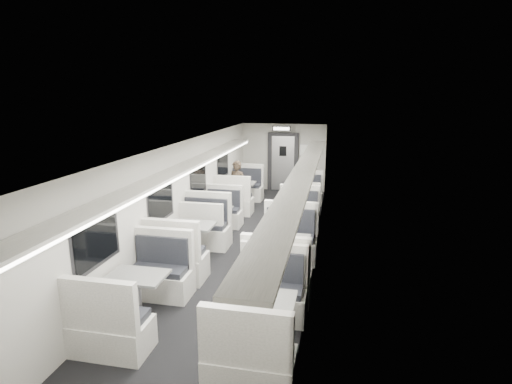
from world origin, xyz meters
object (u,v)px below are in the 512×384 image
at_px(booth_left_d, 138,297).
at_px(booth_right_b, 296,225).
at_px(booth_left_b, 215,221).
at_px(exit_sign, 282,128).
at_px(vestibule_door, 283,162).
at_px(booth_right_c, 284,258).
at_px(passenger, 237,187).
at_px(booth_right_a, 305,199).
at_px(booth_left_a, 240,194).
at_px(booth_right_d, 262,322).
at_px(booth_left_c, 192,242).

xyz_separation_m(booth_left_d, booth_right_b, (2.00, 4.01, -0.01)).
bearing_deg(booth_left_b, exit_sign, 77.58).
relative_size(booth_left_d, vestibule_door, 1.03).
distance_m(booth_right_c, vestibule_door, 7.14).
bearing_deg(passenger, booth_right_a, 36.99).
height_order(booth_left_a, booth_right_c, booth_right_c).
height_order(passenger, vestibule_door, vestibule_door).
bearing_deg(booth_right_d, booth_right_a, 90.00).
relative_size(booth_left_c, vestibule_door, 1.11).
xyz_separation_m(booth_left_b, booth_right_d, (2.00, -4.21, 0.03)).
distance_m(booth_left_c, vestibule_door, 6.74).
xyz_separation_m(booth_right_a, passenger, (-1.94, -0.65, 0.42)).
bearing_deg(passenger, booth_left_a, 113.62).
height_order(booth_left_b, vestibule_door, vestibule_door).
height_order(booth_left_b, passenger, passenger).
bearing_deg(exit_sign, booth_left_c, -99.24).
height_order(booth_left_d, exit_sign, exit_sign).
distance_m(booth_left_d, passenger, 5.95).
xyz_separation_m(booth_right_a, exit_sign, (-1.00, 1.87, 1.93)).
relative_size(booth_right_d, vestibule_door, 1.03).
distance_m(booth_left_b, booth_right_a, 3.34).
bearing_deg(booth_right_b, booth_left_b, -177.34).
bearing_deg(booth_left_a, exit_sign, 61.58).
bearing_deg(booth_left_a, booth_right_c, -66.96).
relative_size(booth_left_d, booth_right_c, 0.94).
bearing_deg(booth_left_b, booth_right_b, 2.66).
relative_size(booth_left_b, booth_right_c, 0.88).
distance_m(booth_left_a, vestibule_door, 2.62).
xyz_separation_m(booth_right_b, exit_sign, (-1.00, 4.45, 1.90)).
height_order(booth_right_a, passenger, passenger).
height_order(booth_left_b, booth_left_c, booth_left_c).
distance_m(booth_left_a, booth_left_d, 6.61).
xyz_separation_m(booth_right_d, exit_sign, (-1.00, 8.75, 1.89)).
height_order(booth_left_b, booth_left_d, booth_left_d).
bearing_deg(booth_left_a, booth_right_b, -52.42).
height_order(booth_left_c, vestibule_door, vestibule_door).
height_order(booth_right_b, booth_right_c, booth_right_c).
bearing_deg(booth_right_c, booth_left_c, 168.52).
bearing_deg(booth_right_d, passenger, 107.29).
relative_size(booth_left_a, exit_sign, 3.53).
distance_m(booth_right_b, booth_right_c, 2.10).
height_order(booth_left_a, booth_left_b, booth_left_a).
xyz_separation_m(vestibule_door, exit_sign, (0.00, -0.49, 1.24)).
height_order(booth_left_d, vestibule_door, vestibule_door).
bearing_deg(vestibule_door, exit_sign, -90.00).
bearing_deg(booth_left_a, booth_left_d, -90.00).
distance_m(booth_left_b, booth_left_d, 3.91).
relative_size(booth_left_d, booth_right_a, 1.10).
height_order(booth_left_d, booth_right_b, booth_left_d).
bearing_deg(booth_right_d, booth_right_c, 90.00).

